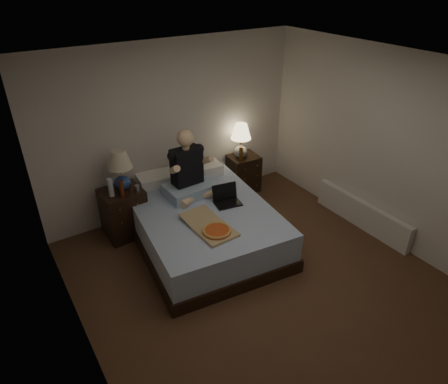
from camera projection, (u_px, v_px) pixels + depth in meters
floor at (265, 285)px, 4.76m from camera, size 4.00×4.50×0.00m
ceiling at (280, 73)px, 3.50m from camera, size 4.00×4.50×0.00m
wall_back at (173, 129)px, 5.76m from camera, size 4.00×0.00×2.50m
wall_left at (75, 264)px, 3.19m from camera, size 0.00×4.50×2.50m
wall_right at (394, 152)px, 5.07m from camera, size 0.00×4.50×2.50m
bed at (203, 224)px, 5.37m from camera, size 1.90×2.38×0.55m
nightstand_left at (124, 213)px, 5.49m from camera, size 0.55×0.50×0.70m
nightstand_right at (243, 173)px, 6.62m from camera, size 0.51×0.46×0.61m
lamp_left at (121, 170)px, 5.22m from camera, size 0.34×0.34×0.56m
lamp_right at (241, 141)px, 6.30m from camera, size 0.37×0.37×0.56m
water_bottle at (111, 187)px, 5.14m from camera, size 0.07×0.07×0.25m
soda_can at (137, 189)px, 5.27m from camera, size 0.07×0.07×0.10m
beer_bottle_left at (122, 189)px, 5.13m from camera, size 0.06×0.06×0.23m
beer_bottle_right at (241, 154)px, 6.26m from camera, size 0.06×0.06×0.23m
person at (188, 164)px, 5.29m from camera, size 0.68×0.55×0.93m
laptop at (228, 196)px, 5.25m from camera, size 0.38×0.34×0.24m
pizza_box at (217, 231)px, 4.70m from camera, size 0.44×0.78×0.08m
radiator at (361, 214)px, 5.74m from camera, size 0.10×1.60×0.40m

